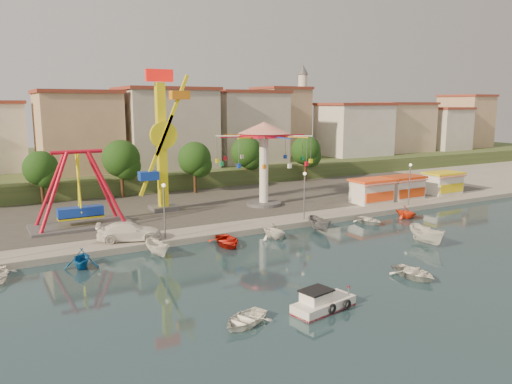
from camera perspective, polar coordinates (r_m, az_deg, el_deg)
ground at (r=40.90m, az=6.75°, el=-8.83°), size 200.00×200.00×0.00m
quay_deck at (r=96.77m, az=-15.48°, el=2.03°), size 200.00×100.00×0.60m
asphalt_pad at (r=66.51m, az=-8.68°, el=-0.97°), size 90.00×28.00×0.01m
hill_terrace at (r=101.45m, az=-16.20°, el=3.04°), size 200.00×60.00×3.00m
pirate_ship_ride at (r=54.18m, az=-19.57°, el=0.13°), size 10.00×5.00×8.00m
kamikaze_tower at (r=59.71m, az=-10.47°, el=5.45°), size 4.80×3.10×16.50m
wave_swinger at (r=61.71m, az=0.91°, el=5.41°), size 11.60×11.60×10.40m
booth_left at (r=65.78m, az=13.09°, el=0.14°), size 5.40×3.78×3.08m
booth_mid at (r=69.70m, az=16.53°, el=0.53°), size 5.40×3.78×3.08m
booth_right at (r=75.39m, az=20.60°, el=1.00°), size 5.40×3.78×3.08m
lamp_post_1 at (r=47.68m, az=-10.42°, el=-2.33°), size 0.14×0.14×5.00m
lamp_post_2 at (r=54.88m, az=5.55°, el=-0.59°), size 0.14×0.14×5.00m
lamp_post_3 at (r=65.28m, az=17.13°, el=0.71°), size 0.14×0.14×5.00m
tree_1 at (r=68.17m, az=-23.38°, el=2.50°), size 4.35×4.35×6.80m
tree_2 at (r=69.43m, az=-15.16°, el=3.69°), size 5.02×5.02×7.85m
tree_3 at (r=71.24m, az=-7.03°, el=3.83°), size 4.68×4.68×7.32m
tree_4 at (r=78.20m, az=-1.09°, el=4.59°), size 4.86×4.86×7.60m
tree_5 at (r=81.92m, az=5.71°, el=4.76°), size 4.83×4.83×7.54m
building_2 at (r=84.50m, az=-19.46°, el=6.38°), size 11.95×9.28×11.23m
building_3 at (r=85.07m, az=-9.82°, el=6.14°), size 12.59×10.50×9.20m
building_4 at (r=93.52m, az=-2.70°, el=6.63°), size 10.75×9.23×9.24m
building_5 at (r=98.61m, az=4.76°, el=7.35°), size 12.77×10.96×11.21m
building_6 at (r=104.47m, az=10.65°, el=7.68°), size 8.23×8.98×12.36m
building_7 at (r=116.11m, az=13.57°, el=6.91°), size 11.59×10.93×8.76m
building_8 at (r=121.62m, az=20.56°, el=7.58°), size 12.84×9.28×12.58m
building_9 at (r=133.97m, az=23.37°, el=6.85°), size 12.95×9.17×9.21m
minaret at (r=103.59m, az=5.32°, el=9.65°), size 2.80×2.80×18.00m
cabin_motorboat at (r=33.31m, az=7.56°, el=-12.57°), size 4.73×2.53×1.58m
rowboat_a at (r=40.62m, az=17.64°, el=-8.79°), size 2.78×3.86×0.79m
rowboat_b at (r=31.06m, az=-1.32°, el=-14.33°), size 4.26×3.78×0.73m
skiff at (r=50.34m, az=18.97°, el=-4.66°), size 2.38×4.76×1.76m
van at (r=48.10m, az=-14.29°, el=-4.39°), size 6.29×3.90×1.70m
moored_boat_1 at (r=43.27m, az=-19.32°, el=-7.14°), size 3.48×3.76×1.64m
moored_boat_2 at (r=44.77m, az=-11.15°, el=-6.34°), size 1.77×3.75×1.40m
moored_boat_3 at (r=47.27m, az=-3.36°, el=-5.61°), size 3.65×4.65×0.87m
moored_boat_4 at (r=49.57m, az=2.01°, el=-4.36°), size 3.35×3.71×1.71m
moored_boat_5 at (r=52.71m, az=7.31°, el=-3.67°), size 2.02×4.09×1.51m
moored_boat_6 at (r=57.06m, az=12.81°, el=-3.18°), size 2.69×3.67×0.74m
moored_boat_7 at (r=60.83m, az=16.74°, el=-2.18°), size 2.80×3.14×1.50m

